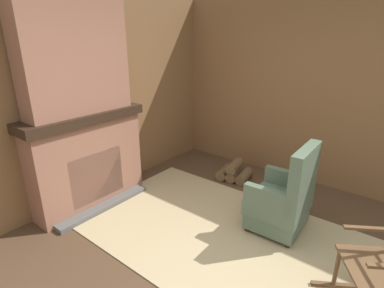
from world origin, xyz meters
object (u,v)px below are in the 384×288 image
armchair (283,201)px  storage_case (108,101)px  firewood_stack (234,172)px  rocking_chair (384,271)px  decorative_plate_on_mantel (75,101)px  oil_lamp_vase (36,114)px

armchair → storage_case: size_ratio=5.23×
storage_case → armchair: bearing=14.1°
firewood_stack → armchair: bearing=-36.3°
rocking_chair → firewood_stack: size_ratio=2.15×
decorative_plate_on_mantel → firewood_stack: bearing=56.9°
firewood_stack → storage_case: bearing=-130.5°
storage_case → decorative_plate_on_mantel: (-0.02, -0.46, 0.07)m
armchair → oil_lamp_vase: oil_lamp_vase is taller
armchair → oil_lamp_vase: (-2.27, -1.51, 0.95)m
armchair → decorative_plate_on_mantel: decorative_plate_on_mantel is taller
rocking_chair → decorative_plate_on_mantel: size_ratio=4.13×
firewood_stack → oil_lamp_vase: (-1.18, -2.32, 1.21)m
decorative_plate_on_mantel → rocking_chair: bearing=7.7°
rocking_chair → firewood_stack: rocking_chair is taller
firewood_stack → decorative_plate_on_mantel: decorative_plate_on_mantel is taller
decorative_plate_on_mantel → armchair: bearing=24.2°
oil_lamp_vase → decorative_plate_on_mantel: decorative_plate_on_mantel is taller
armchair → oil_lamp_vase: bearing=32.1°
rocking_chair → firewood_stack: 2.57m
storage_case → rocking_chair: bearing=-0.1°
firewood_stack → oil_lamp_vase: oil_lamp_vase is taller
firewood_stack → decorative_plate_on_mantel: (-1.20, -1.83, 1.27)m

